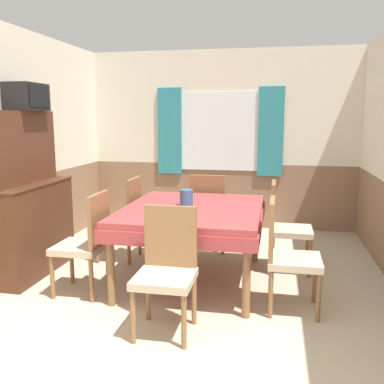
{
  "coord_description": "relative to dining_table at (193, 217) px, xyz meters",
  "views": [
    {
      "loc": [
        0.81,
        -2.02,
        1.64
      ],
      "look_at": [
        0.01,
        2.03,
        0.91
      ],
      "focal_mm": 40.0,
      "sensor_mm": 36.0,
      "label": 1
    }
  ],
  "objects": [
    {
      "name": "wall_back",
      "position": [
        -0.02,
        2.27,
        0.65
      ],
      "size": [
        4.32,
        0.1,
        2.6
      ],
      "color": "silver",
      "rests_on": "ground_plane"
    },
    {
      "name": "wall_left",
      "position": [
        -2.0,
        0.11,
        0.64
      ],
      "size": [
        0.05,
        4.68,
        2.6
      ],
      "color": "silver",
      "rests_on": "ground_plane"
    },
    {
      "name": "dining_table",
      "position": [
        0.0,
        0.0,
        0.0
      ],
      "size": [
        1.37,
        1.61,
        0.76
      ],
      "color": "#9E3838",
      "rests_on": "ground_plane"
    },
    {
      "name": "chair_right_far",
      "position": [
        0.9,
        0.5,
        -0.15
      ],
      "size": [
        0.44,
        0.44,
        0.96
      ],
      "rotation": [
        0.0,
        0.0,
        4.71
      ],
      "color": "brown",
      "rests_on": "ground_plane"
    },
    {
      "name": "chair_head_near",
      "position": [
        0.0,
        -1.03,
        -0.15
      ],
      "size": [
        0.44,
        0.44,
        0.96
      ],
      "rotation": [
        0.0,
        0.0,
        3.14
      ],
      "color": "brown",
      "rests_on": "ground_plane"
    },
    {
      "name": "chair_left_far",
      "position": [
        -0.9,
        0.5,
        -0.15
      ],
      "size": [
        0.44,
        0.44,
        0.96
      ],
      "rotation": [
        0.0,
        0.0,
        1.57
      ],
      "color": "brown",
      "rests_on": "ground_plane"
    },
    {
      "name": "chair_left_near",
      "position": [
        -0.9,
        -0.5,
        -0.15
      ],
      "size": [
        0.44,
        0.44,
        0.96
      ],
      "rotation": [
        0.0,
        0.0,
        1.57
      ],
      "color": "brown",
      "rests_on": "ground_plane"
    },
    {
      "name": "chair_right_near",
      "position": [
        0.9,
        -0.5,
        -0.15
      ],
      "size": [
        0.44,
        0.44,
        0.96
      ],
      "rotation": [
        0.0,
        0.0,
        4.71
      ],
      "color": "brown",
      "rests_on": "ground_plane"
    },
    {
      "name": "chair_head_window",
      "position": [
        0.0,
        1.03,
        -0.15
      ],
      "size": [
        0.44,
        0.44,
        0.96
      ],
      "color": "brown",
      "rests_on": "ground_plane"
    },
    {
      "name": "sideboard",
      "position": [
        -1.75,
        -0.11,
        0.06
      ],
      "size": [
        0.46,
        1.15,
        1.7
      ],
      "color": "#4C2819",
      "rests_on": "ground_plane"
    },
    {
      "name": "tv",
      "position": [
        -1.73,
        -0.0,
        1.18
      ],
      "size": [
        0.29,
        0.44,
        0.28
      ],
      "color": "black",
      "rests_on": "sideboard"
    },
    {
      "name": "vase",
      "position": [
        -0.07,
        0.03,
        0.18
      ],
      "size": [
        0.13,
        0.13,
        0.17
      ],
      "color": "#335684",
      "rests_on": "dining_table"
    }
  ]
}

